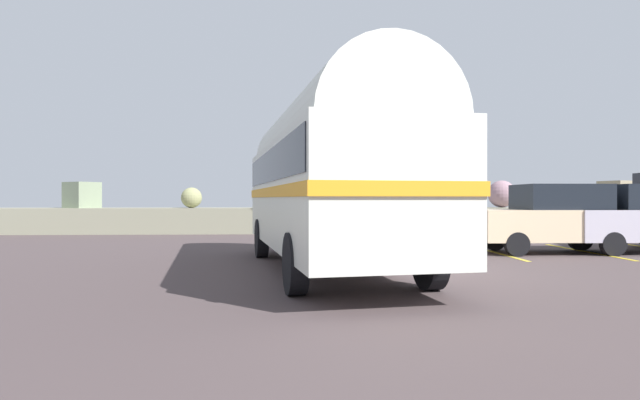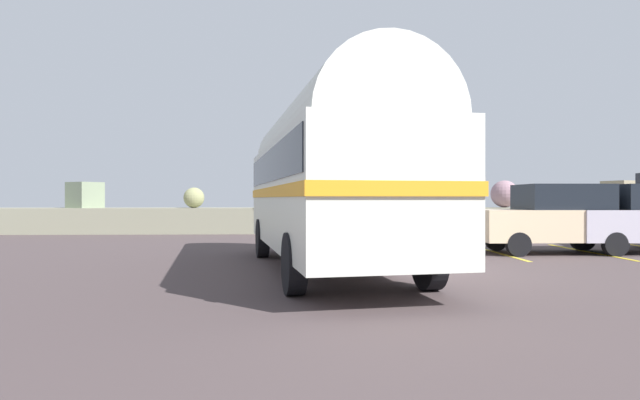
{
  "view_description": "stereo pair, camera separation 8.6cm",
  "coord_description": "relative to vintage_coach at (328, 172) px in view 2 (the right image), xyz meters",
  "views": [
    {
      "loc": [
        -2.52,
        -10.55,
        1.5
      ],
      "look_at": [
        -2.04,
        0.01,
        1.47
      ],
      "focal_mm": 29.09,
      "sensor_mm": 36.0,
      "label": 1
    },
    {
      "loc": [
        -2.43,
        -10.55,
        1.5
      ],
      "look_at": [
        -2.04,
        0.01,
        1.47
      ],
      "focal_mm": 29.09,
      "sensor_mm": 36.0,
      "label": 2
    }
  ],
  "objects": [
    {
      "name": "vintage_coach",
      "position": [
        0.0,
        0.0,
        0.0
      ],
      "size": [
        3.81,
        8.86,
        3.7
      ],
      "rotation": [
        0.0,
        0.0,
        0.17
      ],
      "color": "black",
      "rests_on": "ground"
    },
    {
      "name": "parking_lines",
      "position": [
        8.69,
        3.37,
        -2.03
      ],
      "size": [
        7.92,
        4.4,
        0.01
      ],
      "color": "gold",
      "rests_on": "ground"
    },
    {
      "name": "ground",
      "position": [
        1.88,
        -0.13,
        -2.04
      ],
      "size": [
        32.0,
        26.0,
        0.02
      ],
      "color": "#483B3C"
    },
    {
      "name": "parked_car_nearest",
      "position": [
        6.33,
        3.07,
        -1.08
      ],
      "size": [
        4.11,
        1.74,
        1.86
      ],
      "rotation": [
        0.0,
        0.0,
        1.57
      ],
      "color": "black",
      "rests_on": "ground"
    },
    {
      "name": "breakwater",
      "position": [
        1.99,
        11.68,
        -1.4
      ],
      "size": [
        31.36,
        2.18,
        2.31
      ],
      "color": "gray",
      "rests_on": "ground"
    },
    {
      "name": "lamp_post",
      "position": [
        2.25,
        6.95,
        1.36
      ],
      "size": [
        0.86,
        0.68,
        6.02
      ],
      "color": "#5B5B60",
      "rests_on": "ground"
    }
  ]
}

